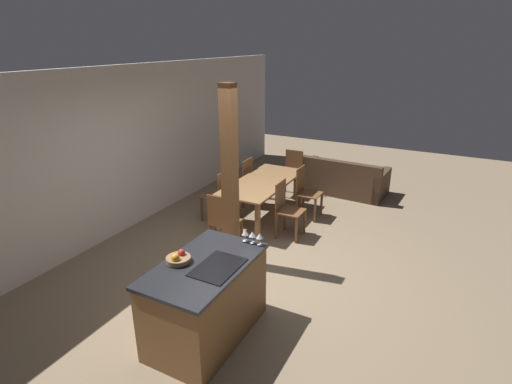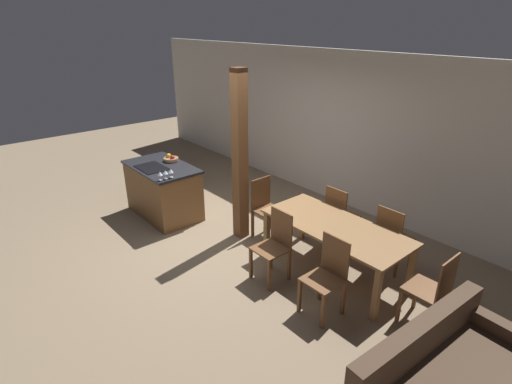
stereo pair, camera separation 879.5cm
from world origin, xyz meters
name	(u,v)px [view 1 (the left image)]	position (x,y,z in m)	size (l,w,h in m)	color
ground_plane	(249,270)	(0.00, 0.00, 0.00)	(16.00, 16.00, 0.00)	#847056
wall_back	(106,156)	(0.00, 2.56, 1.35)	(11.20, 0.08, 2.70)	silver
kitchen_island	(206,300)	(-1.37, -0.22, 0.45)	(1.38, 0.82, 0.91)	brown
fruit_bowl	(178,258)	(-1.47, 0.03, 0.95)	(0.26, 0.26, 0.12)	#99704C
wine_glass_near	(260,236)	(-0.76, -0.55, 1.01)	(0.08, 0.08, 0.14)	silver
wine_glass_middle	(252,234)	(-0.76, -0.46, 1.01)	(0.08, 0.08, 0.14)	silver
wine_glass_far	(245,233)	(-0.76, -0.36, 1.01)	(0.08, 0.08, 0.14)	silver
dining_table	(263,186)	(1.68, 0.63, 0.63)	(1.95, 0.86, 0.72)	olive
dining_chair_near_left	(287,208)	(1.24, -0.03, 0.49)	(0.40, 0.40, 0.93)	brown
dining_chair_near_right	(306,191)	(2.12, -0.03, 0.49)	(0.40, 0.40, 0.93)	brown
dining_chair_far_left	(218,195)	(1.24, 1.28, 0.49)	(0.40, 0.40, 0.93)	brown
dining_chair_far_right	(243,180)	(2.12, 1.28, 0.49)	(0.40, 0.40, 0.93)	brown
dining_chair_head_end	(223,221)	(0.33, 0.63, 0.49)	(0.40, 0.40, 0.93)	brown
dining_chair_foot_end	(292,172)	(3.03, 0.63, 0.49)	(0.40, 0.40, 0.93)	brown
couch	(342,180)	(3.68, -0.28, 0.27)	(1.00, 1.84, 0.77)	#473323
timber_post	(230,180)	(0.08, 0.33, 1.28)	(0.18, 0.18, 2.56)	brown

